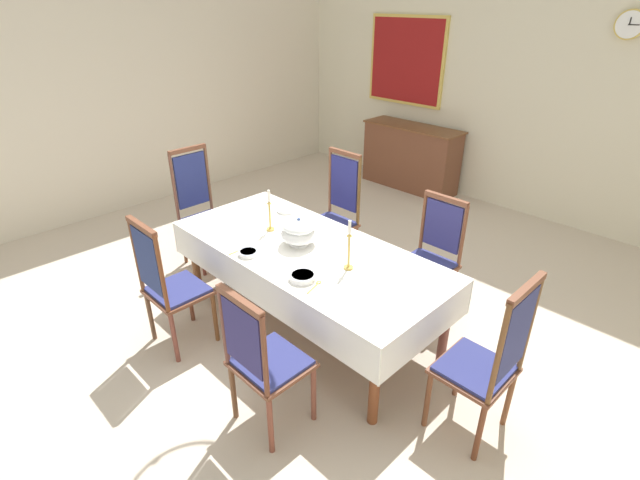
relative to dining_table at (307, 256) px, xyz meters
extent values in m
cube|color=beige|center=(0.00, 0.04, -0.69)|extent=(7.06, 7.13, 0.04)
cube|color=beige|center=(0.00, 3.65, 1.12)|extent=(7.06, 0.08, 3.57)
cube|color=beige|center=(-3.57, 0.04, 1.12)|extent=(0.08, 7.13, 3.57)
cylinder|color=brown|center=(-1.06, -0.41, -0.31)|extent=(0.07, 0.07, 0.71)
cylinder|color=brown|center=(1.06, -0.41, -0.31)|extent=(0.07, 0.07, 0.71)
cylinder|color=brown|center=(-1.06, 0.41, -0.31)|extent=(0.07, 0.07, 0.71)
cylinder|color=brown|center=(1.06, 0.41, -0.31)|extent=(0.07, 0.07, 0.71)
cube|color=brown|center=(0.00, 0.00, 0.00)|extent=(2.20, 0.90, 0.08)
cube|color=brown|center=(0.00, 0.00, 0.06)|extent=(2.32, 1.02, 0.03)
cube|color=white|center=(0.00, 0.00, 0.07)|extent=(2.34, 1.04, 0.00)
cube|color=white|center=(0.00, -0.51, -0.07)|extent=(2.34, 0.00, 0.29)
cube|color=white|center=(0.00, 0.51, -0.07)|extent=(2.34, 0.00, 0.29)
cube|color=white|center=(-1.16, 0.00, -0.07)|extent=(0.00, 1.04, 0.29)
cube|color=white|center=(1.16, 0.00, -0.07)|extent=(0.00, 1.04, 0.29)
cylinder|color=brown|center=(-0.75, -0.67, -0.44)|extent=(0.04, 0.04, 0.45)
cylinder|color=brown|center=(-0.37, -0.67, -0.44)|extent=(0.04, 0.04, 0.45)
cylinder|color=brown|center=(-0.75, -1.03, -0.44)|extent=(0.04, 0.04, 0.45)
cylinder|color=brown|center=(-0.37, -1.03, -0.44)|extent=(0.04, 0.04, 0.45)
cube|color=brown|center=(-0.56, -0.85, -0.21)|extent=(0.44, 0.42, 0.03)
cube|color=navy|center=(-0.56, -0.85, -0.18)|extent=(0.40, 0.38, 0.02)
cylinder|color=brown|center=(-0.75, -1.04, 0.12)|extent=(0.03, 0.03, 0.62)
cylinder|color=brown|center=(-0.36, -1.04, 0.12)|extent=(0.03, 0.03, 0.62)
cube|color=navy|center=(-0.56, -1.04, 0.15)|extent=(0.34, 0.02, 0.47)
cube|color=brown|center=(-0.56, -1.04, 0.43)|extent=(0.40, 0.04, 0.04)
cylinder|color=brown|center=(-0.37, 0.67, -0.44)|extent=(0.04, 0.04, 0.45)
cylinder|color=brown|center=(-0.75, 0.67, -0.44)|extent=(0.04, 0.04, 0.45)
cylinder|color=brown|center=(-0.37, 1.03, -0.44)|extent=(0.04, 0.04, 0.45)
cylinder|color=brown|center=(-0.75, 1.03, -0.44)|extent=(0.04, 0.04, 0.45)
cube|color=brown|center=(-0.56, 0.85, -0.21)|extent=(0.44, 0.42, 0.03)
cube|color=navy|center=(-0.56, 0.85, -0.18)|extent=(0.40, 0.38, 0.02)
cylinder|color=brown|center=(-0.36, 1.04, 0.15)|extent=(0.03, 0.03, 0.69)
cylinder|color=brown|center=(-0.75, 1.04, 0.15)|extent=(0.03, 0.03, 0.69)
cube|color=navy|center=(-0.56, 1.04, 0.19)|extent=(0.34, 0.02, 0.53)
cube|color=brown|center=(-0.56, 1.04, 0.50)|extent=(0.40, 0.04, 0.04)
cylinder|color=brown|center=(0.39, -0.67, -0.44)|extent=(0.04, 0.04, 0.45)
cylinder|color=brown|center=(0.77, -0.67, -0.44)|extent=(0.04, 0.04, 0.45)
cylinder|color=brown|center=(0.39, -1.03, -0.44)|extent=(0.04, 0.04, 0.45)
cylinder|color=brown|center=(0.77, -1.03, -0.44)|extent=(0.04, 0.04, 0.45)
cube|color=brown|center=(0.58, -0.85, -0.21)|extent=(0.44, 0.42, 0.03)
cube|color=navy|center=(0.58, -0.85, -0.18)|extent=(0.40, 0.38, 0.02)
cylinder|color=brown|center=(0.39, -1.04, 0.09)|extent=(0.03, 0.03, 0.56)
cylinder|color=brown|center=(0.78, -1.04, 0.09)|extent=(0.03, 0.03, 0.56)
cube|color=navy|center=(0.58, -1.04, 0.12)|extent=(0.34, 0.02, 0.43)
cube|color=brown|center=(0.58, -1.04, 0.37)|extent=(0.40, 0.04, 0.04)
cylinder|color=brown|center=(0.77, 0.67, -0.44)|extent=(0.04, 0.04, 0.45)
cylinder|color=brown|center=(0.39, 0.67, -0.44)|extent=(0.04, 0.04, 0.45)
cylinder|color=brown|center=(0.77, 1.03, -0.44)|extent=(0.04, 0.04, 0.45)
cylinder|color=brown|center=(0.39, 1.03, -0.44)|extent=(0.04, 0.04, 0.45)
cube|color=brown|center=(0.58, 0.85, -0.21)|extent=(0.44, 0.42, 0.03)
cube|color=navy|center=(0.58, 0.85, -0.18)|extent=(0.40, 0.38, 0.02)
cylinder|color=brown|center=(0.78, 1.04, 0.09)|extent=(0.03, 0.03, 0.56)
cylinder|color=brown|center=(0.39, 1.04, 0.09)|extent=(0.03, 0.03, 0.56)
cube|color=navy|center=(0.58, 1.04, 0.11)|extent=(0.34, 0.02, 0.42)
cube|color=brown|center=(0.58, 1.04, 0.36)|extent=(0.40, 0.04, 0.04)
cylinder|color=brown|center=(-1.32, 0.19, -0.44)|extent=(0.04, 0.04, 0.45)
cylinder|color=brown|center=(-1.32, -0.19, -0.44)|extent=(0.04, 0.04, 0.45)
cylinder|color=brown|center=(-1.68, 0.19, -0.44)|extent=(0.04, 0.04, 0.45)
cylinder|color=brown|center=(-1.68, -0.19, -0.44)|extent=(0.04, 0.04, 0.45)
cube|color=brown|center=(-1.50, 0.00, -0.21)|extent=(0.42, 0.44, 0.03)
cube|color=navy|center=(-1.50, 0.00, -0.18)|extent=(0.38, 0.40, 0.02)
cylinder|color=brown|center=(-1.69, 0.20, 0.16)|extent=(0.03, 0.03, 0.71)
cylinder|color=brown|center=(-1.69, -0.20, 0.16)|extent=(0.03, 0.03, 0.71)
cube|color=navy|center=(-1.69, 0.00, 0.20)|extent=(0.02, 0.34, 0.54)
cube|color=brown|center=(-1.69, 0.00, 0.52)|extent=(0.04, 0.40, 0.04)
cylinder|color=brown|center=(1.32, -0.19, -0.44)|extent=(0.04, 0.04, 0.45)
cylinder|color=brown|center=(1.32, 0.19, -0.44)|extent=(0.04, 0.04, 0.45)
cylinder|color=brown|center=(1.68, -0.19, -0.44)|extent=(0.04, 0.04, 0.45)
cylinder|color=brown|center=(1.68, 0.19, -0.44)|extent=(0.04, 0.04, 0.45)
cube|color=brown|center=(1.50, 0.00, -0.21)|extent=(0.42, 0.44, 0.03)
cube|color=navy|center=(1.50, 0.00, -0.18)|extent=(0.38, 0.40, 0.02)
cylinder|color=brown|center=(1.69, -0.20, 0.15)|extent=(0.03, 0.03, 0.68)
cylinder|color=brown|center=(1.69, 0.20, 0.15)|extent=(0.03, 0.03, 0.68)
cube|color=navy|center=(1.69, 0.00, 0.18)|extent=(0.02, 0.34, 0.52)
cube|color=brown|center=(1.69, 0.00, 0.48)|extent=(0.04, 0.40, 0.04)
cylinder|color=white|center=(-0.08, 0.00, 0.09)|extent=(0.16, 0.16, 0.02)
ellipsoid|color=white|center=(-0.08, 0.00, 0.16)|extent=(0.29, 0.29, 0.13)
ellipsoid|color=white|center=(-0.08, 0.00, 0.24)|extent=(0.26, 0.26, 0.10)
sphere|color=#364F8C|center=(-0.08, 0.00, 0.29)|extent=(0.03, 0.03, 0.03)
cylinder|color=gold|center=(-0.45, 0.00, 0.08)|extent=(0.07, 0.07, 0.02)
cylinder|color=gold|center=(-0.45, 0.00, 0.21)|extent=(0.02, 0.02, 0.23)
cone|color=gold|center=(-0.45, 0.00, 0.33)|extent=(0.04, 0.04, 0.02)
cylinder|color=silver|center=(-0.45, 0.00, 0.39)|extent=(0.02, 0.02, 0.10)
cylinder|color=gold|center=(0.45, 0.00, 0.08)|extent=(0.07, 0.07, 0.02)
cylinder|color=gold|center=(0.45, 0.00, 0.22)|extent=(0.02, 0.02, 0.25)
cone|color=gold|center=(0.45, 0.00, 0.35)|extent=(0.04, 0.04, 0.02)
cylinder|color=silver|center=(0.45, 0.00, 0.41)|extent=(0.02, 0.02, 0.10)
cylinder|color=white|center=(-0.23, -0.40, 0.09)|extent=(0.15, 0.15, 0.03)
cylinder|color=white|center=(-0.23, -0.40, 0.10)|extent=(0.12, 0.12, 0.02)
torus|color=#364F8C|center=(-0.23, -0.40, 0.11)|extent=(0.15, 0.15, 0.01)
cylinder|color=white|center=(0.32, -0.34, 0.10)|extent=(0.19, 0.19, 0.04)
cylinder|color=white|center=(0.32, -0.34, 0.10)|extent=(0.16, 0.16, 0.03)
torus|color=#364F8C|center=(0.32, -0.34, 0.11)|extent=(0.18, 0.18, 0.01)
cylinder|color=white|center=(-0.64, 0.35, 0.09)|extent=(0.16, 0.16, 0.04)
cylinder|color=white|center=(-0.64, 0.35, 0.10)|extent=(0.13, 0.13, 0.03)
torus|color=#364F8C|center=(-0.64, 0.35, 0.11)|extent=(0.15, 0.15, 0.01)
cube|color=gold|center=(-0.33, -0.43, 0.08)|extent=(0.01, 0.14, 0.00)
ellipsoid|color=gold|center=(-0.33, -0.35, 0.08)|extent=(0.03, 0.05, 0.01)
cube|color=gold|center=(0.46, -0.37, 0.08)|extent=(0.05, 0.14, 0.00)
ellipsoid|color=gold|center=(0.43, -0.29, 0.08)|extent=(0.03, 0.05, 0.01)
cube|color=brown|center=(-1.35, 3.33, -0.23)|extent=(1.40, 0.44, 0.88)
cube|color=brown|center=(-1.35, 3.33, 0.22)|extent=(1.44, 0.48, 0.02)
cube|color=brown|center=(-1.00, 3.56, -0.23)|extent=(0.59, 0.01, 0.70)
cube|color=brown|center=(-1.70, 3.56, -0.23)|extent=(0.59, 0.01, 0.70)
cylinder|color=#D1B251|center=(0.92, 3.58, 1.59)|extent=(0.29, 0.05, 0.29)
cylinder|color=white|center=(0.92, 3.55, 1.59)|extent=(0.25, 0.01, 0.25)
cube|color=black|center=(0.92, 3.55, 1.62)|extent=(0.01, 0.00, 0.07)
cube|color=black|center=(0.96, 3.55, 1.59)|extent=(0.10, 0.00, 0.01)
cube|color=#D1B251|center=(-1.74, 3.59, 1.04)|extent=(1.24, 0.04, 1.18)
cube|color=maroon|center=(-1.74, 3.57, 1.04)|extent=(1.16, 0.01, 1.10)
camera|label=1|loc=(2.38, -2.21, 1.83)|focal=26.23mm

